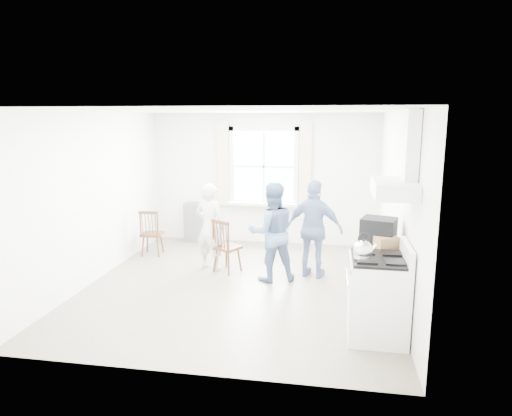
{
  "coord_description": "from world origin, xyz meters",
  "views": [
    {
      "loc": [
        1.35,
        -6.45,
        2.5
      ],
      "look_at": [
        0.23,
        0.2,
        1.16
      ],
      "focal_mm": 32.0,
      "sensor_mm": 36.0,
      "label": 1
    }
  ],
  "objects": [
    {
      "name": "shelf_unit",
      "position": [
        -1.4,
        2.33,
        0.4
      ],
      "size": [
        0.4,
        0.3,
        0.8
      ],
      "primitive_type": "cube",
      "color": "slate",
      "rests_on": "ground"
    },
    {
      "name": "potted_plant",
      "position": [
        0.13,
        2.36,
        1.04
      ],
      "size": [
        0.27,
        0.27,
        0.37
      ],
      "primitive_type": "imported",
      "rotation": [
        0.0,
        0.0,
        0.4
      ],
      "color": "#347635",
      "rests_on": "window_assembly"
    },
    {
      "name": "window_assembly",
      "position": [
        0.0,
        2.45,
        1.46
      ],
      "size": [
        1.88,
        0.24,
        1.7
      ],
      "color": "white",
      "rests_on": "room_shell"
    },
    {
      "name": "low_cabinet",
      "position": [
        1.98,
        -0.65,
        0.45
      ],
      "size": [
        0.5,
        0.55,
        0.9
      ],
      "primitive_type": "cube",
      "color": "white",
      "rests_on": "ground"
    },
    {
      "name": "stereo_stack",
      "position": [
        1.95,
        -0.69,
        1.08
      ],
      "size": [
        0.5,
        0.47,
        0.36
      ],
      "color": "black",
      "rests_on": "low_cabinet"
    },
    {
      "name": "kettle",
      "position": [
        1.71,
        -1.46,
        1.05
      ],
      "size": [
        0.22,
        0.22,
        0.31
      ],
      "color": "silver",
      "rests_on": "gas_stove"
    },
    {
      "name": "range_hood",
      "position": [
        2.07,
        -1.35,
        1.9
      ],
      "size": [
        0.45,
        0.76,
        0.94
      ],
      "color": "white",
      "rests_on": "room_shell"
    },
    {
      "name": "windsor_chair_b",
      "position": [
        -0.36,
        0.5,
        0.55
      ],
      "size": [
        0.51,
        0.51,
        0.9
      ],
      "color": "#432715",
      "rests_on": "ground"
    },
    {
      "name": "windsor_chair_a",
      "position": [
        -1.89,
        1.17,
        0.53
      ],
      "size": [
        0.4,
        0.39,
        0.87
      ],
      "color": "#432715",
      "rests_on": "ground"
    },
    {
      "name": "gas_stove",
      "position": [
        1.91,
        -1.35,
        0.48
      ],
      "size": [
        0.68,
        0.76,
        1.12
      ],
      "color": "white",
      "rests_on": "ground"
    },
    {
      "name": "person_mid",
      "position": [
        0.46,
        0.3,
        0.77
      ],
      "size": [
        0.96,
        0.96,
        1.54
      ],
      "primitive_type": "imported",
      "rotation": [
        0.0,
        0.0,
        3.49
      ],
      "color": "slate",
      "rests_on": "ground"
    },
    {
      "name": "room_shell",
      "position": [
        0.0,
        0.0,
        1.3
      ],
      "size": [
        4.62,
        5.12,
        2.64
      ],
      "color": "gray",
      "rests_on": "ground"
    },
    {
      "name": "cardboard_box",
      "position": [
        2.03,
        -0.89,
        0.99
      ],
      "size": [
        0.33,
        0.29,
        0.18
      ],
      "primitive_type": "cube",
      "rotation": [
        0.0,
        0.0,
        0.4
      ],
      "color": "#916B46",
      "rests_on": "low_cabinet"
    },
    {
      "name": "person_left",
      "position": [
        -0.62,
        0.65,
        0.73
      ],
      "size": [
        0.67,
        0.67,
        1.46
      ],
      "primitive_type": "imported",
      "rotation": [
        0.0,
        0.0,
        2.84
      ],
      "color": "silver",
      "rests_on": "ground"
    },
    {
      "name": "person_right",
      "position": [
        1.1,
        0.58,
        0.78
      ],
      "size": [
        1.11,
        1.11,
        1.56
      ],
      "primitive_type": "imported",
      "rotation": [
        0.0,
        0.0,
        2.89
      ],
      "color": "navy",
      "rests_on": "ground"
    }
  ]
}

